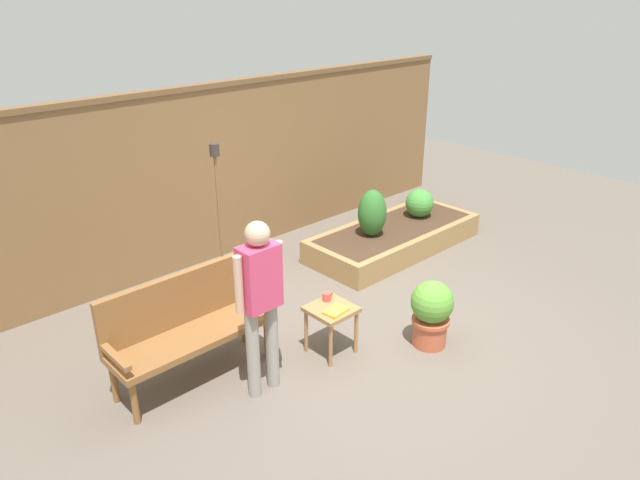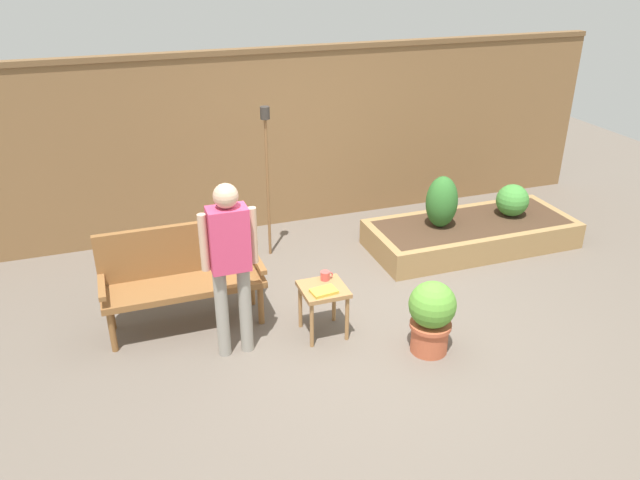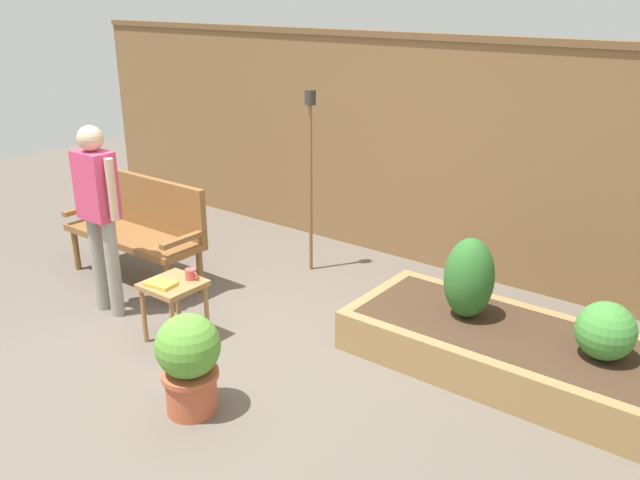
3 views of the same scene
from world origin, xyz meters
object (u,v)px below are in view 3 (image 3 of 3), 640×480
cup_on_table (191,274)px  shrub_near_bench (469,278)px  shrub_far_corner (606,331)px  book_on_table (161,284)px  tiki_torch (310,150)px  person_by_bench (98,205)px  potted_boxwood (189,360)px  side_table (174,292)px  garden_bench (141,222)px

cup_on_table → shrub_near_bench: shrub_near_bench is taller
shrub_far_corner → book_on_table: bearing=-156.0°
book_on_table → tiki_torch: size_ratio=0.13×
cup_on_table → tiki_torch: 1.71m
shrub_far_corner → person_by_bench: size_ratio=0.24×
cup_on_table → potted_boxwood: 1.00m
tiki_torch → cup_on_table: bearing=-86.3°
shrub_far_corner → tiki_torch: tiki_torch is taller
person_by_bench → tiki_torch: bearing=65.8°
side_table → tiki_torch: 1.87m
garden_bench → shrub_far_corner: (3.93, 0.54, -0.06)m
potted_boxwood → shrub_far_corner: bearing=40.7°
garden_bench → tiki_torch: bearing=44.2°
person_by_bench → garden_bench: bearing=118.2°
garden_bench → book_on_table: (1.12, -0.71, -0.05)m
garden_bench → person_by_bench: size_ratio=0.92×
person_by_bench → shrub_far_corner: bearing=18.1°
side_table → shrub_far_corner: 3.01m
cup_on_table → shrub_far_corner: shrub_far_corner is taller
book_on_table → shrub_near_bench: bearing=26.9°
side_table → person_by_bench: size_ratio=0.31×
cup_on_table → potted_boxwood: size_ratio=0.18×
garden_bench → shrub_far_corner: garden_bench is taller
garden_bench → person_by_bench: 0.82m
side_table → cup_on_table: cup_on_table is taller
side_table → shrub_near_bench: (1.82, 1.16, 0.20)m
tiki_torch → person_by_bench: size_ratio=1.09×
cup_on_table → book_on_table: (-0.09, -0.21, -0.03)m
potted_boxwood → shrub_far_corner: shrub_far_corner is taller
garden_bench → shrub_near_bench: 3.02m
book_on_table → tiki_torch: bearing=83.2°
garden_bench → book_on_table: garden_bench is taller
garden_bench → shrub_near_bench: size_ratio=2.41×
tiki_torch → person_by_bench: (-0.77, -1.72, -0.23)m
cup_on_table → potted_boxwood: (0.72, -0.68, -0.15)m
book_on_table → side_table: bearing=65.6°
garden_bench → person_by_bench: bearing=-61.8°
shrub_near_bench → cup_on_table: bearing=-149.5°
shrub_far_corner → tiki_torch: bearing=169.0°
side_table → person_by_bench: person_by_bench is taller
shrub_near_bench → tiki_torch: (-1.86, 0.55, 0.57)m
garden_bench → potted_boxwood: (1.93, -1.18, -0.18)m
shrub_far_corner → side_table: bearing=-157.3°
book_on_table → tiki_torch: (-0.01, 1.79, 0.67)m
person_by_bench → side_table: bearing=1.0°
side_table → garden_bench: bearing=151.6°
tiki_torch → side_table: bearing=-88.7°
side_table → potted_boxwood: (0.78, -0.56, -0.03)m
tiki_torch → shrub_near_bench: bearing=-16.4°
book_on_table → tiki_torch: 1.92m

